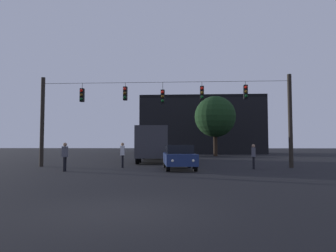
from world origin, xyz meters
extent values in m
plane|color=black|center=(0.00, 24.50, 0.00)|extent=(168.00, 168.00, 0.00)
cylinder|color=black|center=(-8.62, 13.87, 3.17)|extent=(0.28, 0.28, 6.34)
cylinder|color=black|center=(8.62, 13.87, 3.17)|extent=(0.28, 0.28, 6.34)
cylinder|color=black|center=(0.00, 13.87, 5.90)|extent=(17.23, 0.02, 0.02)
cylinder|color=black|center=(-5.76, 13.87, 5.70)|extent=(0.03, 0.03, 0.37)
cube|color=black|center=(-5.76, 13.87, 5.04)|extent=(0.26, 0.32, 0.95)
sphere|color=red|center=(-5.76, 13.69, 5.34)|extent=(0.20, 0.20, 0.20)
sphere|color=#5B3D0C|center=(-5.76, 13.69, 5.04)|extent=(0.20, 0.20, 0.20)
sphere|color=#0C4219|center=(-5.76, 13.69, 4.74)|extent=(0.20, 0.20, 0.20)
cylinder|color=black|center=(-2.68, 13.87, 5.74)|extent=(0.03, 0.03, 0.28)
cube|color=black|center=(-2.68, 13.87, 5.13)|extent=(0.26, 0.32, 0.95)
sphere|color=red|center=(-2.68, 13.69, 5.43)|extent=(0.20, 0.20, 0.20)
sphere|color=#5B3D0C|center=(-2.68, 13.69, 5.13)|extent=(0.20, 0.20, 0.20)
sphere|color=#0C4219|center=(-2.68, 13.69, 4.83)|extent=(0.20, 0.20, 0.20)
cylinder|color=black|center=(-0.04, 13.87, 5.62)|extent=(0.03, 0.03, 0.53)
cube|color=black|center=(-0.04, 13.87, 4.88)|extent=(0.26, 0.32, 0.95)
sphere|color=red|center=(-0.04, 13.69, 5.18)|extent=(0.20, 0.20, 0.20)
sphere|color=#5B3D0C|center=(-0.04, 13.69, 4.88)|extent=(0.20, 0.20, 0.20)
sphere|color=#0C4219|center=(-0.04, 13.69, 4.58)|extent=(0.20, 0.20, 0.20)
cylinder|color=black|center=(2.69, 13.87, 5.73)|extent=(0.03, 0.03, 0.30)
cube|color=black|center=(2.69, 13.87, 5.11)|extent=(0.26, 0.32, 0.95)
sphere|color=red|center=(2.69, 13.69, 5.41)|extent=(0.20, 0.20, 0.20)
sphere|color=#5B3D0C|center=(2.69, 13.69, 5.11)|extent=(0.20, 0.20, 0.20)
sphere|color=#0C4219|center=(2.69, 13.69, 4.81)|extent=(0.20, 0.20, 0.20)
cylinder|color=black|center=(5.66, 13.87, 5.76)|extent=(0.03, 0.03, 0.25)
cube|color=black|center=(5.66, 13.87, 5.16)|extent=(0.26, 0.32, 0.95)
sphere|color=red|center=(5.66, 13.69, 5.46)|extent=(0.20, 0.20, 0.20)
sphere|color=#5B3D0C|center=(5.66, 13.69, 5.16)|extent=(0.20, 0.20, 0.20)
sphere|color=#0C4219|center=(5.66, 13.69, 4.86)|extent=(0.20, 0.20, 0.20)
cube|color=#2D2D33|center=(-1.47, 21.07, 1.75)|extent=(3.34, 11.16, 2.50)
cube|color=black|center=(-1.47, 21.07, 2.36)|extent=(3.32, 10.50, 0.70)
cylinder|color=black|center=(-2.88, 24.94, 0.50)|extent=(0.36, 1.02, 1.00)
cylinder|color=black|center=(-0.66, 25.11, 0.50)|extent=(0.36, 1.02, 1.00)
cylinder|color=black|center=(-2.41, 18.80, 0.50)|extent=(0.36, 1.02, 1.00)
cylinder|color=black|center=(-0.19, 18.97, 0.50)|extent=(0.36, 1.02, 1.00)
cylinder|color=black|center=(-2.25, 16.82, 0.50)|extent=(0.36, 1.02, 1.00)
cylinder|color=black|center=(-0.04, 16.99, 0.50)|extent=(0.36, 1.02, 1.00)
cube|color=beige|center=(-1.72, 24.36, 2.36)|extent=(2.61, 0.99, 0.56)
cube|color=beige|center=(-1.26, 18.33, 2.36)|extent=(2.61, 0.99, 0.56)
cube|color=navy|center=(1.14, 12.02, 0.66)|extent=(2.30, 4.48, 0.68)
cube|color=black|center=(1.12, 12.16, 1.26)|extent=(1.85, 2.49, 0.52)
cylinder|color=black|center=(2.09, 10.70, 0.32)|extent=(0.29, 0.66, 0.64)
cylinder|color=black|center=(0.53, 10.51, 0.32)|extent=(0.29, 0.66, 0.64)
cylinder|color=black|center=(1.76, 13.52, 0.32)|extent=(0.29, 0.66, 0.64)
cylinder|color=black|center=(0.19, 13.33, 0.32)|extent=(0.29, 0.66, 0.64)
sphere|color=white|center=(1.96, 10.00, 0.66)|extent=(0.18, 0.18, 0.18)
sphere|color=white|center=(0.82, 9.86, 0.66)|extent=(0.18, 0.18, 0.18)
cube|color=navy|center=(-1.92, 33.72, 0.66)|extent=(2.13, 4.43, 0.68)
cube|color=black|center=(-1.93, 33.57, 1.26)|extent=(1.76, 2.44, 0.52)
cylinder|color=black|center=(-2.59, 35.19, 0.32)|extent=(0.27, 0.66, 0.64)
cylinder|color=black|center=(-1.02, 35.07, 0.32)|extent=(0.27, 0.66, 0.64)
cylinder|color=black|center=(-2.82, 32.36, 0.32)|extent=(0.27, 0.66, 0.64)
cylinder|color=black|center=(-1.24, 32.24, 0.32)|extent=(0.27, 0.66, 0.64)
sphere|color=white|center=(-2.33, 35.86, 0.66)|extent=(0.18, 0.18, 0.18)
sphere|color=white|center=(-1.18, 35.77, 0.66)|extent=(0.18, 0.18, 0.18)
cylinder|color=black|center=(-5.47, 10.37, 0.41)|extent=(0.14, 0.14, 0.83)
cylinder|color=black|center=(-5.48, 10.21, 0.41)|extent=(0.14, 0.14, 0.83)
cube|color=#4C4C56|center=(-5.47, 10.29, 1.14)|extent=(0.25, 0.36, 0.62)
sphere|color=#8C6B51|center=(-5.47, 10.29, 1.56)|extent=(0.22, 0.22, 0.22)
cylinder|color=black|center=(-2.69, 13.25, 0.42)|extent=(0.14, 0.14, 0.83)
cylinder|color=black|center=(-2.69, 13.09, 0.42)|extent=(0.14, 0.14, 0.83)
cube|color=silver|center=(-2.69, 13.17, 1.14)|extent=(0.26, 0.37, 0.62)
sphere|color=#8C6B51|center=(-2.69, 13.17, 1.57)|extent=(0.23, 0.23, 0.23)
cylinder|color=black|center=(5.84, 12.54, 0.39)|extent=(0.14, 0.14, 0.78)
cylinder|color=black|center=(5.88, 12.69, 0.39)|extent=(0.14, 0.14, 0.78)
cube|color=#4C4C56|center=(5.86, 12.61, 1.07)|extent=(0.32, 0.41, 0.58)
sphere|color=#8C6B51|center=(5.86, 12.61, 1.47)|extent=(0.21, 0.21, 0.21)
cube|color=black|center=(4.22, 45.93, 4.48)|extent=(20.17, 9.94, 8.95)
cube|color=black|center=(4.22, 45.93, 9.20)|extent=(20.17, 9.94, 0.50)
cylinder|color=black|center=(5.41, 33.15, 1.65)|extent=(0.53, 0.53, 3.31)
sphere|color=black|center=(5.41, 33.15, 5.20)|extent=(5.41, 5.41, 5.41)
camera|label=1|loc=(1.58, -7.15, 1.59)|focal=32.66mm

